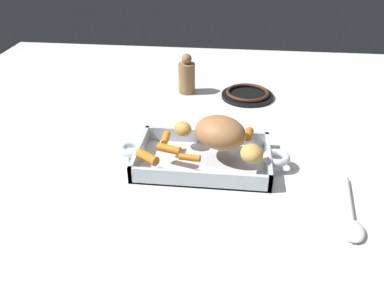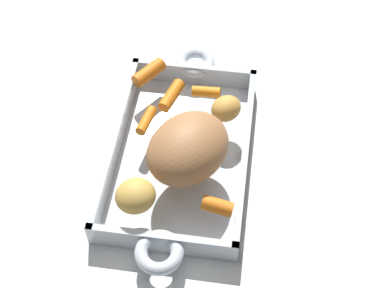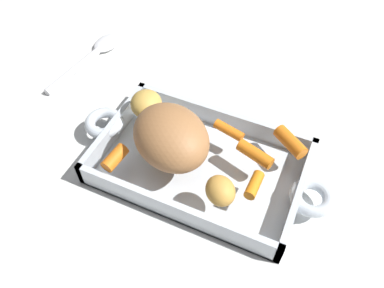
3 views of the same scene
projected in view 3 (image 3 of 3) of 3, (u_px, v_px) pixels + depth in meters
ground_plane at (200, 168)px, 0.62m from camera, size 1.86×1.86×0.00m
roasting_dish at (200, 163)px, 0.61m from camera, size 0.42×0.21×0.04m
pork_roast at (171, 137)px, 0.56m from camera, size 0.16×0.15×0.08m
baby_carrot_northeast at (254, 185)px, 0.54m from camera, size 0.02×0.05×0.02m
baby_carrot_long at (229, 130)px, 0.61m from camera, size 0.05×0.02×0.02m
baby_carrot_northwest at (255, 154)px, 0.58m from camera, size 0.06×0.04×0.02m
baby_carrot_center_left at (115, 158)px, 0.57m from camera, size 0.03×0.05×0.02m
baby_carrot_center_right at (290, 142)px, 0.59m from camera, size 0.06×0.05×0.02m
potato_halved at (220, 191)px, 0.52m from camera, size 0.06×0.06×0.04m
potato_corner at (146, 104)px, 0.63m from camera, size 0.07×0.07×0.04m
serving_spoon at (95, 53)px, 0.80m from camera, size 0.06×0.21×0.02m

